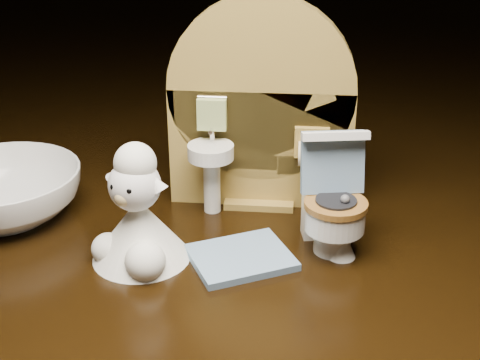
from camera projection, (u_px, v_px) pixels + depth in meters
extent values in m
cube|color=black|center=(252.00, 309.00, 0.46)|extent=(2.50, 2.50, 0.10)
cube|color=#A68538|center=(261.00, 147.00, 0.48)|extent=(0.13, 0.02, 0.09)
cylinder|color=#A68538|center=(261.00, 89.00, 0.46)|extent=(0.13, 0.02, 0.13)
cube|color=#A68538|center=(260.00, 198.00, 0.49)|extent=(0.05, 0.04, 0.01)
cylinder|color=white|center=(212.00, 183.00, 0.47)|extent=(0.01, 0.01, 0.04)
cylinder|color=white|center=(211.00, 152.00, 0.46)|extent=(0.03, 0.03, 0.01)
cylinder|color=silver|center=(212.00, 133.00, 0.46)|extent=(0.00, 0.00, 0.01)
cube|color=#AABE6D|center=(212.00, 114.00, 0.46)|extent=(0.02, 0.01, 0.02)
cube|color=#A68538|center=(312.00, 143.00, 0.46)|extent=(0.02, 0.01, 0.02)
cylinder|color=beige|center=(311.00, 154.00, 0.46)|extent=(0.02, 0.02, 0.02)
cylinder|color=white|center=(332.00, 239.00, 0.43)|extent=(0.02, 0.02, 0.02)
cylinder|color=white|center=(335.00, 218.00, 0.42)|extent=(0.04, 0.04, 0.02)
cylinder|color=brown|center=(336.00, 204.00, 0.41)|extent=(0.04, 0.04, 0.00)
cube|color=white|center=(327.00, 203.00, 0.44)|extent=(0.03, 0.02, 0.05)
cube|color=#6A89A7|center=(333.00, 162.00, 0.42)|extent=(0.04, 0.02, 0.04)
cube|color=white|center=(336.00, 136.00, 0.41)|extent=(0.04, 0.01, 0.01)
cylinder|color=#CBD821|center=(344.00, 161.00, 0.43)|extent=(0.01, 0.01, 0.01)
cube|color=#6A89A7|center=(241.00, 257.00, 0.42)|extent=(0.08, 0.07, 0.00)
cone|color=white|center=(342.00, 243.00, 0.42)|extent=(0.02, 0.02, 0.02)
cylinder|color=#59595B|center=(344.00, 217.00, 0.41)|extent=(0.00, 0.00, 0.02)
sphere|color=#59595B|center=(345.00, 199.00, 0.41)|extent=(0.01, 0.01, 0.01)
cone|color=white|center=(140.00, 229.00, 0.41)|extent=(0.06, 0.06, 0.04)
sphere|color=white|center=(145.00, 261.00, 0.40)|extent=(0.02, 0.02, 0.02)
sphere|color=white|center=(108.00, 249.00, 0.42)|extent=(0.02, 0.02, 0.02)
sphere|color=white|center=(135.00, 185.00, 0.40)|extent=(0.03, 0.03, 0.03)
sphere|color=tan|center=(124.00, 197.00, 0.39)|extent=(0.01, 0.01, 0.01)
sphere|color=white|center=(135.00, 163.00, 0.40)|extent=(0.03, 0.03, 0.03)
cone|color=white|center=(116.00, 173.00, 0.41)|extent=(0.02, 0.01, 0.01)
cone|color=white|center=(156.00, 182.00, 0.39)|extent=(0.02, 0.01, 0.01)
sphere|color=black|center=(114.00, 187.00, 0.39)|extent=(0.00, 0.00, 0.00)
sphere|color=black|center=(130.00, 191.00, 0.39)|extent=(0.00, 0.00, 0.00)
imported|color=white|center=(3.00, 194.00, 0.47)|extent=(0.14, 0.14, 0.03)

